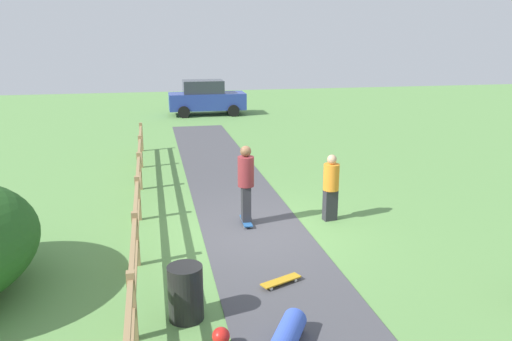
{
  "coord_description": "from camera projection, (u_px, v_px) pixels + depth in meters",
  "views": [
    {
      "loc": [
        -2.18,
        -10.73,
        4.39
      ],
      "look_at": [
        0.38,
        1.6,
        1.0
      ],
      "focal_mm": 35.66,
      "sensor_mm": 36.0,
      "label": 1
    }
  ],
  "objects": [
    {
      "name": "skater_riding",
      "position": [
        246.0,
        181.0,
        11.83
      ],
      "size": [
        0.39,
        0.81,
        1.9
      ],
      "color": "#265999",
      "rests_on": "asphalt_path"
    },
    {
      "name": "trash_bin",
      "position": [
        186.0,
        293.0,
        8.0
      ],
      "size": [
        0.56,
        0.56,
        0.9
      ],
      "primitive_type": "cylinder",
      "color": "black",
      "rests_on": "ground_plane"
    },
    {
      "name": "parked_car_blue",
      "position": [
        206.0,
        98.0,
        28.26
      ],
      "size": [
        4.22,
        2.03,
        1.92
      ],
      "color": "#283D99",
      "rests_on": "ground_plane"
    },
    {
      "name": "wooden_fence",
      "position": [
        137.0,
        211.0,
        11.03
      ],
      "size": [
        0.12,
        18.12,
        1.1
      ],
      "color": "#997A51",
      "rests_on": "ground_plane"
    },
    {
      "name": "ground_plane",
      "position": [
        254.0,
        231.0,
        11.71
      ],
      "size": [
        60.0,
        60.0,
        0.0
      ],
      "primitive_type": "plane",
      "color": "#60934C"
    },
    {
      "name": "skateboard_loose",
      "position": [
        281.0,
        281.0,
        9.16
      ],
      "size": [
        0.81,
        0.5,
        0.08
      ],
      "color": "#BF8C19",
      "rests_on": "asphalt_path"
    },
    {
      "name": "asphalt_path",
      "position": [
        254.0,
        230.0,
        11.71
      ],
      "size": [
        2.4,
        28.0,
        0.02
      ],
      "primitive_type": "cube",
      "color": "#47474C",
      "rests_on": "ground_plane"
    },
    {
      "name": "bystander_orange",
      "position": [
        331.0,
        185.0,
        12.18
      ],
      "size": [
        0.43,
        0.43,
        1.63
      ],
      "color": "#2D2D33",
      "rests_on": "ground_plane"
    }
  ]
}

